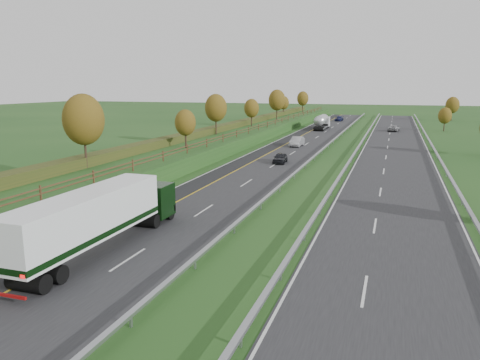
# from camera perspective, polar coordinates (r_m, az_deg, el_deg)

# --- Properties ---
(ground) EXTENTS (400.00, 400.00, 0.00)m
(ground) POSITION_cam_1_polar(r_m,az_deg,el_deg) (68.76, 11.24, 2.51)
(ground) COLOR #1F4619
(ground) RESTS_ON ground
(near_carriageway) EXTENTS (10.50, 200.00, 0.04)m
(near_carriageway) POSITION_cam_1_polar(r_m,az_deg,el_deg) (74.98, 5.65, 3.43)
(near_carriageway) COLOR #242427
(near_carriageway) RESTS_ON ground
(far_carriageway) EXTENTS (10.50, 200.00, 0.04)m
(far_carriageway) POSITION_cam_1_polar(r_m,az_deg,el_deg) (73.21, 18.36, 2.70)
(far_carriageway) COLOR #242427
(far_carriageway) RESTS_ON ground
(hard_shoulder) EXTENTS (3.00, 200.00, 0.04)m
(hard_shoulder) POSITION_cam_1_polar(r_m,az_deg,el_deg) (75.88, 2.88, 3.56)
(hard_shoulder) COLOR black
(hard_shoulder) RESTS_ON ground
(lane_markings) EXTENTS (26.75, 200.00, 0.01)m
(lane_markings) POSITION_cam_1_polar(r_m,az_deg,el_deg) (73.74, 10.49, 3.18)
(lane_markings) COLOR silver
(lane_markings) RESTS_ON near_carriageway
(embankment_left) EXTENTS (12.00, 200.00, 2.00)m
(embankment_left) POSITION_cam_1_polar(r_m,az_deg,el_deg) (78.70, -3.63, 4.56)
(embankment_left) COLOR #1F4619
(embankment_left) RESTS_ON ground
(hedge_left) EXTENTS (2.20, 180.00, 1.10)m
(hedge_left) POSITION_cam_1_polar(r_m,az_deg,el_deg) (79.29, -5.00, 5.72)
(hedge_left) COLOR #2F3B18
(hedge_left) RESTS_ON embankment_left
(fence_left) EXTENTS (0.12, 189.06, 1.20)m
(fence_left) POSITION_cam_1_polar(r_m,az_deg,el_deg) (76.56, -0.62, 5.69)
(fence_left) COLOR #422B19
(fence_left) RESTS_ON embankment_left
(median_barrier_near) EXTENTS (0.32, 200.00, 0.71)m
(median_barrier_near) POSITION_cam_1_polar(r_m,az_deg,el_deg) (73.87, 9.98, 3.65)
(median_barrier_near) COLOR #919499
(median_barrier_near) RESTS_ON ground
(median_barrier_far) EXTENTS (0.32, 200.00, 0.71)m
(median_barrier_far) POSITION_cam_1_polar(r_m,az_deg,el_deg) (73.32, 13.93, 3.43)
(median_barrier_far) COLOR #919499
(median_barrier_far) RESTS_ON ground
(outer_barrier_far) EXTENTS (0.32, 200.00, 0.71)m
(outer_barrier_far) POSITION_cam_1_polar(r_m,az_deg,el_deg) (73.38, 22.92, 2.86)
(outer_barrier_far) COLOR #919499
(outer_barrier_far) RESTS_ON ground
(trees_left) EXTENTS (6.64, 164.30, 7.66)m
(trees_left) POSITION_cam_1_polar(r_m,az_deg,el_deg) (74.98, -4.40, 8.32)
(trees_left) COLOR #2D2116
(trees_left) RESTS_ON embankment_left
(trees_far) EXTENTS (8.45, 118.60, 7.12)m
(trees_far) POSITION_cam_1_polar(r_m,az_deg,el_deg) (102.76, 26.07, 6.87)
(trees_far) COLOR #2D2116
(trees_far) RESTS_ON ground
(box_lorry) EXTENTS (2.58, 16.28, 4.06)m
(box_lorry) POSITION_cam_1_polar(r_m,az_deg,el_deg) (30.87, -16.88, -4.32)
(box_lorry) COLOR black
(box_lorry) RESTS_ON near_carriageway
(road_tanker) EXTENTS (2.40, 11.22, 3.46)m
(road_tanker) POSITION_cam_1_polar(r_m,az_deg,el_deg) (114.74, 9.96, 7.02)
(road_tanker) COLOR silver
(road_tanker) RESTS_ON near_carriageway
(car_dark_near) EXTENTS (1.87, 4.14, 1.38)m
(car_dark_near) POSITION_cam_1_polar(r_m,az_deg,el_deg) (64.13, 4.93, 2.71)
(car_dark_near) COLOR black
(car_dark_near) RESTS_ON near_carriageway
(car_silver_mid) EXTENTS (1.89, 5.01, 1.63)m
(car_silver_mid) POSITION_cam_1_polar(r_m,az_deg,el_deg) (82.17, 6.95, 4.69)
(car_silver_mid) COLOR #9D9DA1
(car_silver_mid) RESTS_ON near_carriageway
(car_small_far) EXTENTS (2.38, 4.91, 1.38)m
(car_small_far) POSITION_cam_1_polar(r_m,az_deg,el_deg) (142.58, 11.99, 7.33)
(car_small_far) COLOR #161B46
(car_small_far) RESTS_ON near_carriageway
(car_oncoming) EXTENTS (2.89, 5.19, 1.37)m
(car_oncoming) POSITION_cam_1_polar(r_m,az_deg,el_deg) (113.83, 18.26, 6.01)
(car_oncoming) COLOR #999A9D
(car_oncoming) RESTS_ON far_carriageway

